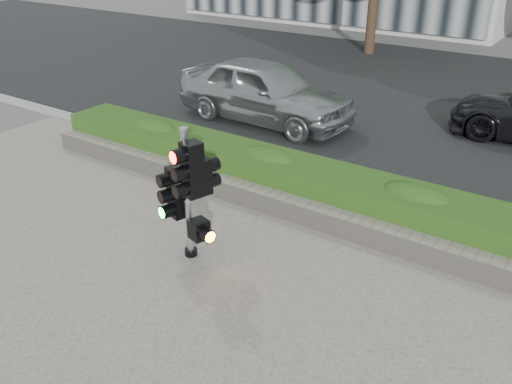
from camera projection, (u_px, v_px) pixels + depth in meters
ground at (240, 281)px, 7.45m from camera, size 120.00×120.00×0.00m
road at (454, 102)px, 14.83m from camera, size 60.00×13.00×0.02m
curb at (342, 193)px, 9.75m from camera, size 60.00×0.25×0.12m
stone_wall at (308, 213)px, 8.76m from camera, size 12.00×0.32×0.34m
hedge at (328, 189)px, 9.17m from camera, size 12.00×1.00×0.68m
traffic_signal at (190, 188)px, 7.49m from camera, size 0.72×0.59×1.97m
car_silver at (265, 91)px, 13.05m from camera, size 4.52×1.96×1.52m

